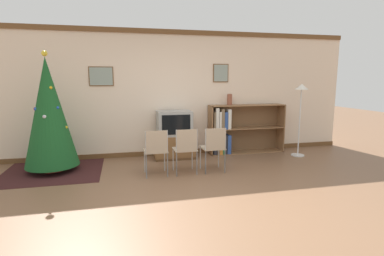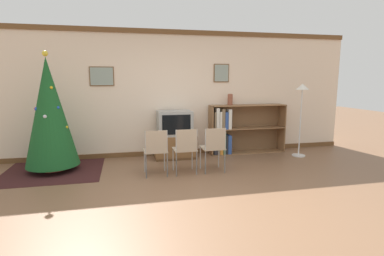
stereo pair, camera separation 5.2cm
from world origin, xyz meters
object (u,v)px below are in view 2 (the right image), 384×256
(bookshelf, at_px, (234,131))
(folding_chair_center, at_px, (186,148))
(standing_lamp, at_px, (302,101))
(television, at_px, (175,123))
(folding_chair_right, at_px, (214,147))
(folding_chair_left, at_px, (156,150))
(vase, at_px, (230,99))
(tv_console, at_px, (175,146))
(christmas_tree, at_px, (50,113))

(bookshelf, bearing_deg, folding_chair_center, -137.43)
(standing_lamp, bearing_deg, bookshelf, 156.52)
(television, height_order, standing_lamp, standing_lamp)
(bookshelf, bearing_deg, folding_chair_right, -124.12)
(folding_chair_left, bearing_deg, vase, 35.61)
(folding_chair_center, relative_size, bookshelf, 0.47)
(tv_console, xyz_separation_m, vase, (1.27, 0.13, 0.97))
(folding_chair_left, bearing_deg, tv_console, 65.86)
(bookshelf, height_order, vase, vase)
(folding_chair_left, distance_m, folding_chair_right, 1.04)
(folding_chair_left, height_order, folding_chair_right, same)
(tv_console, xyz_separation_m, folding_chair_center, (0.00, -1.16, 0.22))
(folding_chair_right, bearing_deg, bookshelf, 55.88)
(folding_chair_center, height_order, bookshelf, bookshelf)
(bookshelf, bearing_deg, standing_lamp, -23.48)
(folding_chair_center, height_order, folding_chair_right, same)
(christmas_tree, height_order, folding_chair_center, christmas_tree)
(bookshelf, relative_size, vase, 7.04)
(tv_console, bearing_deg, vase, 5.69)
(tv_console, relative_size, bookshelf, 0.50)
(vase, bearing_deg, folding_chair_left, -144.39)
(folding_chair_left, xyz_separation_m, bookshelf, (1.89, 1.26, 0.05))
(television, distance_m, standing_lamp, 2.75)
(christmas_tree, height_order, standing_lamp, christmas_tree)
(christmas_tree, xyz_separation_m, standing_lamp, (5.00, -0.04, 0.13))
(tv_console, relative_size, television, 1.23)
(tv_console, height_order, television, television)
(christmas_tree, height_order, tv_console, christmas_tree)
(folding_chair_center, bearing_deg, bookshelf, 42.57)
(folding_chair_right, xyz_separation_m, bookshelf, (0.85, 1.26, 0.05))
(bookshelf, bearing_deg, tv_console, -175.68)
(vase, height_order, standing_lamp, standing_lamp)
(television, bearing_deg, bookshelf, 4.43)
(folding_chair_right, distance_m, bookshelf, 1.52)
(television, bearing_deg, folding_chair_left, -114.19)
(christmas_tree, height_order, television, christmas_tree)
(tv_console, height_order, bookshelf, bookshelf)
(christmas_tree, bearing_deg, standing_lamp, -0.48)
(christmas_tree, height_order, bookshelf, christmas_tree)
(folding_chair_right, xyz_separation_m, vase, (0.76, 1.28, 0.75))
(tv_console, distance_m, folding_chair_right, 1.29)
(christmas_tree, xyz_separation_m, folding_chair_left, (1.81, -0.74, -0.60))
(vase, relative_size, standing_lamp, 0.16)
(standing_lamp, bearing_deg, folding_chair_right, -162.08)
(folding_chair_left, xyz_separation_m, folding_chair_center, (0.52, 0.00, 0.00))
(television, relative_size, folding_chair_center, 0.87)
(television, height_order, folding_chair_right, television)
(folding_chair_center, relative_size, folding_chair_right, 1.00)
(folding_chair_right, bearing_deg, vase, 59.52)
(tv_console, xyz_separation_m, television, (0.00, -0.00, 0.50))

